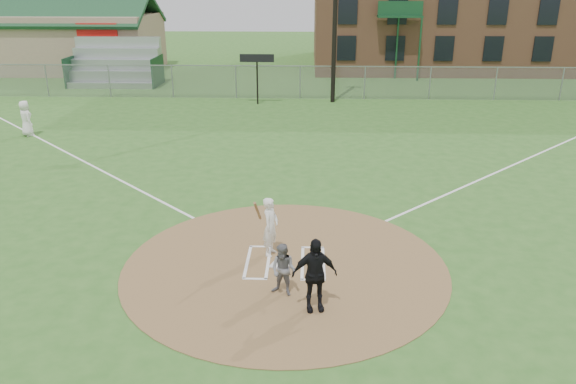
{
  "coord_description": "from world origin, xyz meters",
  "views": [
    {
      "loc": [
        0.56,
        -12.96,
        6.99
      ],
      "look_at": [
        0.0,
        2.0,
        1.3
      ],
      "focal_mm": 35.0,
      "sensor_mm": 36.0,
      "label": 1
    }
  ],
  "objects_px": {
    "home_plate": "(281,265)",
    "batter_at_plate": "(270,226)",
    "catcher": "(283,270)",
    "ondeck_player": "(26,118)",
    "umpire": "(314,275)"
  },
  "relations": [
    {
      "from": "catcher",
      "to": "umpire",
      "type": "relative_size",
      "value": 0.74
    },
    {
      "from": "catcher",
      "to": "ondeck_player",
      "type": "bearing_deg",
      "value": 155.79
    },
    {
      "from": "home_plate",
      "to": "ondeck_player",
      "type": "distance_m",
      "value": 17.87
    },
    {
      "from": "home_plate",
      "to": "batter_at_plate",
      "type": "height_order",
      "value": "batter_at_plate"
    },
    {
      "from": "umpire",
      "to": "catcher",
      "type": "bearing_deg",
      "value": 129.6
    },
    {
      "from": "umpire",
      "to": "batter_at_plate",
      "type": "height_order",
      "value": "batter_at_plate"
    },
    {
      "from": "catcher",
      "to": "ondeck_player",
      "type": "height_order",
      "value": "ondeck_player"
    },
    {
      "from": "ondeck_player",
      "to": "batter_at_plate",
      "type": "relative_size",
      "value": 0.94
    },
    {
      "from": "ondeck_player",
      "to": "batter_at_plate",
      "type": "bearing_deg",
      "value": -179.11
    },
    {
      "from": "ondeck_player",
      "to": "umpire",
      "type": "bearing_deg",
      "value": 177.69
    },
    {
      "from": "ondeck_player",
      "to": "batter_at_plate",
      "type": "xyz_separation_m",
      "value": [
        12.39,
        -11.94,
        0.0
      ]
    },
    {
      "from": "home_plate",
      "to": "catcher",
      "type": "height_order",
      "value": "catcher"
    },
    {
      "from": "batter_at_plate",
      "to": "umpire",
      "type": "bearing_deg",
      "value": -66.53
    },
    {
      "from": "home_plate",
      "to": "batter_at_plate",
      "type": "bearing_deg",
      "value": 115.49
    },
    {
      "from": "catcher",
      "to": "batter_at_plate",
      "type": "relative_size",
      "value": 0.72
    }
  ]
}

